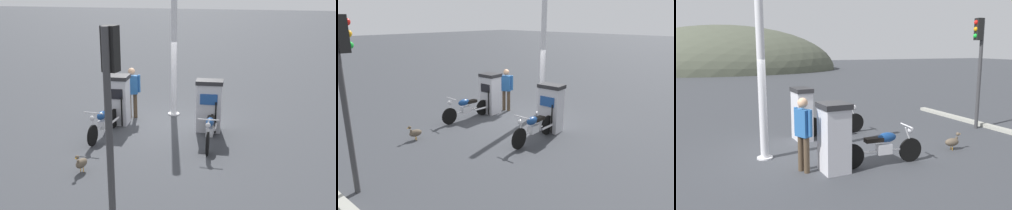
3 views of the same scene
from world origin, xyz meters
The scene contains 9 objects.
ground_plane centered at (0.00, 0.00, 0.00)m, with size 120.00×120.00×0.00m, color #383A3F.
fuel_pump_near centered at (0.19, -1.45, 0.80)m, with size 0.69×0.74×1.58m.
fuel_pump_far centered at (0.19, 1.45, 0.81)m, with size 0.57×0.84×1.59m.
motorcycle_near_pump centered at (1.43, -1.48, 0.47)m, with size 2.15×0.56×0.94m.
motorcycle_far_pump centered at (1.32, 1.65, 0.47)m, with size 2.13×0.56×0.96m.
attendant_person centered at (-0.46, -1.21, 0.98)m, with size 0.34×0.55×1.70m.
wandering_duck centered at (3.76, -1.09, 0.24)m, with size 0.49×0.25×0.49m.
roadside_traffic_light centered at (6.12, 0.68, 2.55)m, with size 0.39×0.27×3.74m.
canopy_support_pole centered at (-1.15, 0.05, 2.20)m, with size 0.40×0.40×4.54m.
Camera 2 is at (8.19, 7.08, 3.68)m, focal length 32.63 mm.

